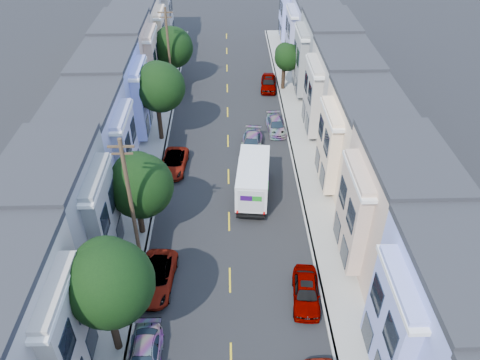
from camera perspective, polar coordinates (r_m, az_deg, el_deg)
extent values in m
plane|color=black|center=(32.56, -1.24, -12.11)|extent=(160.00, 160.00, 0.00)
cube|color=black|center=(43.94, -1.45, 2.73)|extent=(12.00, 70.00, 0.02)
cube|color=gray|center=(44.33, -9.30, 2.64)|extent=(0.30, 70.00, 0.15)
cube|color=gray|center=(44.31, 6.41, 2.90)|extent=(0.30, 70.00, 0.15)
cube|color=gray|center=(44.53, -10.96, 2.60)|extent=(2.60, 70.00, 0.15)
cube|color=gray|center=(44.50, 8.07, 2.92)|extent=(2.60, 70.00, 0.15)
cube|color=gold|center=(43.95, -1.45, 2.72)|extent=(0.12, 70.00, 0.01)
cube|color=#FFDBB1|center=(45.36, -15.69, 2.40)|extent=(5.00, 70.00, 8.50)
cube|color=#FFDBB1|center=(45.32, 12.81, 2.87)|extent=(5.00, 70.00, 8.50)
cylinder|color=black|center=(28.61, -15.13, -16.92)|extent=(0.44, 0.44, 4.00)
sphere|color=black|center=(25.78, -15.75, -12.07)|extent=(4.70, 4.70, 4.70)
cylinder|color=black|center=(35.71, -12.04, -4.62)|extent=(0.44, 0.44, 2.82)
sphere|color=black|center=(33.76, -12.18, -0.70)|extent=(4.70, 4.70, 4.70)
cylinder|color=black|center=(46.41, -9.76, 7.02)|extent=(0.44, 0.44, 3.99)
sphere|color=black|center=(44.72, -9.85, 11.09)|extent=(4.70, 4.70, 4.70)
cylinder|color=black|center=(57.62, -8.34, 12.72)|extent=(0.44, 0.44, 3.11)
sphere|color=black|center=(56.40, -8.31, 15.70)|extent=(4.70, 4.70, 4.70)
cylinder|color=black|center=(56.42, 5.29, 12.28)|extent=(0.44, 0.44, 2.87)
sphere|color=black|center=(55.48, 5.75, 14.65)|extent=(3.10, 3.10, 3.10)
cylinder|color=#42301E|center=(31.18, -13.07, -3.17)|extent=(0.26, 0.26, 10.00)
cube|color=#42301E|center=(28.54, -14.32, 3.97)|extent=(1.60, 0.12, 0.12)
cylinder|color=#42301E|center=(53.60, -8.62, 14.83)|extent=(0.26, 0.26, 10.00)
cube|color=#42301E|center=(52.11, -9.10, 19.53)|extent=(1.60, 0.12, 0.12)
cube|color=silver|center=(37.43, 1.68, -0.48)|extent=(2.47, 4.43, 2.42)
cube|color=silver|center=(40.12, 1.44, 2.20)|extent=(2.47, 2.06, 2.23)
cube|color=black|center=(38.97, 1.58, -1.23)|extent=(2.28, 6.36, 0.25)
cube|color=#2D0A51|center=(35.48, 1.29, -2.26)|extent=(0.93, 0.04, 0.45)
cube|color=#198C1E|center=(35.53, 2.62, -2.24)|extent=(0.72, 0.04, 0.45)
cylinder|color=black|center=(37.34, 0.03, -3.42)|extent=(0.29, 0.93, 0.93)
cylinder|color=black|center=(37.46, 3.44, -3.35)|extent=(0.29, 0.93, 0.93)
cylinder|color=black|center=(40.61, -0.14, 0.34)|extent=(0.29, 0.93, 0.93)
cylinder|color=black|center=(40.72, 3.00, 0.39)|extent=(0.29, 0.93, 0.93)
imported|color=black|center=(44.87, 1.43, 4.52)|extent=(2.46, 4.71, 1.35)
imported|color=black|center=(28.68, -11.63, -20.58)|extent=(1.92, 4.50, 1.34)
imported|color=#BEBEBE|center=(32.25, -10.17, -11.65)|extent=(2.69, 5.14, 1.38)
imported|color=#56141E|center=(42.46, -8.07, 2.06)|extent=(2.59, 4.96, 1.33)
imported|color=white|center=(31.23, 8.06, -13.33)|extent=(2.15, 4.65, 1.46)
imported|color=black|center=(48.02, 4.39, 6.65)|extent=(2.01, 4.22, 1.23)
imported|color=black|center=(56.66, 3.49, 11.73)|extent=(2.21, 4.83, 1.52)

